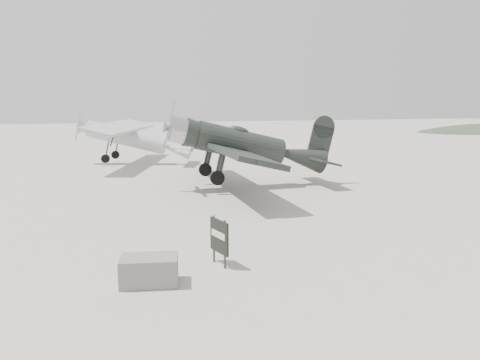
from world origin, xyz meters
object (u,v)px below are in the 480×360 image
at_px(sign_board, 219,237).
at_px(lowwing_monoplane, 247,146).
at_px(highwing_monoplane, 131,135).
at_px(equipment_block, 149,270).

bearing_deg(sign_board, lowwing_monoplane, 53.57).
bearing_deg(highwing_monoplane, equipment_block, -74.33).
bearing_deg(highwing_monoplane, lowwing_monoplane, -45.87).
xyz_separation_m(lowwing_monoplane, sign_board, (-4.00, -11.10, -1.35)).
height_order(lowwing_monoplane, highwing_monoplane, lowwing_monoplane).
relative_size(lowwing_monoplane, highwing_monoplane, 1.07).
xyz_separation_m(equipment_block, sign_board, (1.99, 0.86, 0.46)).
xyz_separation_m(lowwing_monoplane, highwing_monoplane, (-5.50, 10.69, -0.07)).
bearing_deg(lowwing_monoplane, equipment_block, -117.59).
distance_m(lowwing_monoplane, equipment_block, 13.50).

